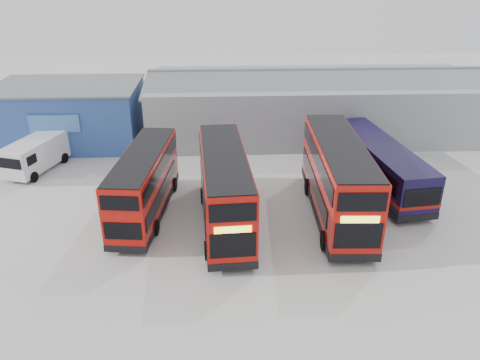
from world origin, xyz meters
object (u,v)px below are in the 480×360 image
double_decker_left (145,185)px  panel_van (35,154)px  double_decker_centre (225,190)px  double_decker_right (337,180)px  office_block (70,113)px  single_decker_blue (378,165)px  maintenance_shed (315,104)px

double_decker_left → panel_van: bearing=-31.8°
double_decker_centre → panel_van: bearing=145.4°
double_decker_left → double_decker_right: size_ratio=0.86×
office_block → panel_van: (-1.00, -6.39, -1.22)m
office_block → panel_van: size_ratio=2.06×
office_block → single_decker_blue: size_ratio=1.03×
maintenance_shed → panel_van: size_ratio=5.11×
double_decker_centre → panel_van: size_ratio=1.85×
office_block → double_decker_right: size_ratio=1.06×
panel_van → double_decker_centre: bearing=-13.2°
maintenance_shed → double_decker_left: 20.78m
office_block → double_decker_centre: size_ratio=1.12×
maintenance_shed → single_decker_blue: bearing=-79.5°
double_decker_left → office_block: bearing=-52.5°
office_block → panel_van: bearing=-98.9°
double_decker_centre → single_decker_blue: (10.96, 4.88, -0.71)m
single_decker_blue → double_decker_right: bearing=38.9°
office_block → double_decker_left: office_block is taller
maintenance_shed → double_decker_right: 16.40m
double_decker_left → single_decker_blue: bearing=-161.6°
double_decker_centre → double_decker_right: size_ratio=0.95×
maintenance_shed → double_decker_right: bearing=-96.1°
office_block → single_decker_blue: (24.26, -10.15, -1.00)m
office_block → panel_van: office_block is taller
double_decker_centre → maintenance_shed: bearing=59.4°
double_decker_left → single_decker_blue: double_decker_left is taller
maintenance_shed → panel_van: (-23.00, -8.40, -1.24)m
maintenance_shed → single_decker_blue: maintenance_shed is taller
maintenance_shed → office_block: bearing=-174.8°
double_decker_left → panel_van: (-9.33, 7.25, -0.70)m
double_decker_left → double_decker_centre: (4.96, -1.39, 0.23)m
double_decker_right → single_decker_blue: bearing=48.4°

